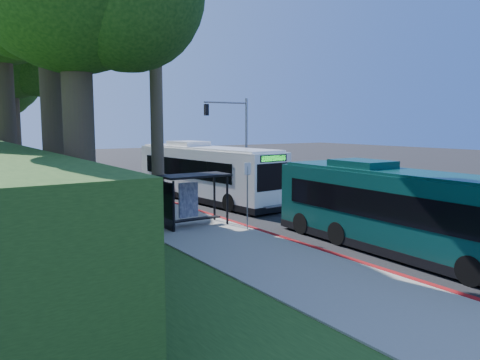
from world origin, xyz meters
TOP-DOWN VIEW (x-y plane):
  - ground at (0.00, 0.00)m, footprint 140.00×140.00m
  - sidewalk at (-7.30, 0.00)m, footprint 4.50×70.00m
  - red_curb at (-5.00, -4.00)m, footprint 0.25×30.00m
  - grass_verge at (-13.00, 5.00)m, footprint 8.00×70.00m
  - bus_shelter at (-7.26, -2.86)m, footprint 3.20×1.51m
  - stop_sign_pole at (-5.40, -5.00)m, footprint 0.35×0.06m
  - traffic_signal_pole at (3.78, 10.00)m, footprint 4.10×0.30m
  - tree_2 at (-11.89, 15.98)m, footprint 8.82×8.40m
  - white_bus at (-2.61, 3.81)m, footprint 3.83×12.78m
  - teal_bus at (-2.60, -10.93)m, footprint 2.79×11.56m
  - pickup at (1.18, 10.05)m, footprint 3.91×6.04m

SIDE VIEW (x-z plane):
  - ground at x=0.00m, z-range 0.00..0.00m
  - grass_verge at x=-13.00m, z-range 0.00..0.06m
  - sidewalk at x=-7.30m, z-range 0.00..0.12m
  - red_curb at x=-5.00m, z-range 0.00..0.13m
  - pickup at x=1.18m, z-range 0.00..1.55m
  - teal_bus at x=-2.60m, z-range -0.04..3.39m
  - bus_shelter at x=-7.26m, z-range 0.53..3.08m
  - white_bus at x=-2.61m, z-range -0.04..3.71m
  - stop_sign_pole at x=-5.40m, z-range 0.50..3.67m
  - traffic_signal_pole at x=3.78m, z-range 0.92..7.92m
  - tree_2 at x=-11.89m, z-range 2.92..18.04m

